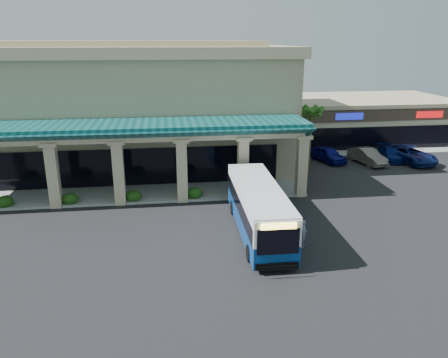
{
  "coord_description": "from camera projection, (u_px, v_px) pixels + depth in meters",
  "views": [
    {
      "loc": [
        -4.03,
        -25.31,
        11.45
      ],
      "look_at": [
        -0.17,
        3.29,
        2.2
      ],
      "focal_mm": 35.0,
      "sensor_mm": 36.0,
      "label": 1
    }
  ],
  "objects": [
    {
      "name": "palm_0",
      "position": [
        310.0,
        137.0,
        38.35
      ],
      "size": [
        2.4,
        2.4,
        6.6
      ],
      "primitive_type": null,
      "color": "#265917",
      "rests_on": "ground"
    },
    {
      "name": "main_building",
      "position": [
        122.0,
        105.0,
        40.24
      ],
      "size": [
        30.8,
        14.8,
        11.35
      ],
      "primitive_type": null,
      "color": "tan",
      "rests_on": "ground"
    },
    {
      "name": "car_gray",
      "position": [
        411.0,
        154.0,
        42.39
      ],
      "size": [
        3.65,
        6.1,
        1.59
      ],
      "primitive_type": "imported",
      "rotation": [
        0.0,
        0.0,
        0.19
      ],
      "color": "navy",
      "rests_on": "ground"
    },
    {
      "name": "car_white",
      "position": [
        367.0,
        156.0,
        41.97
      ],
      "size": [
        2.5,
        4.7,
        1.47
      ],
      "primitive_type": "imported",
      "rotation": [
        0.0,
        0.0,
        0.22
      ],
      "color": "#655D53",
      "rests_on": "ground"
    },
    {
      "name": "strip_mall",
      "position": [
        351.0,
        118.0,
        52.09
      ],
      "size": [
        22.5,
        12.5,
        4.9
      ],
      "primitive_type": null,
      "color": "beige",
      "rests_on": "ground"
    },
    {
      "name": "pedestrian",
      "position": [
        303.0,
        234.0,
        25.03
      ],
      "size": [
        0.63,
        0.72,
        1.66
      ],
      "primitive_type": "imported",
      "rotation": [
        0.0,
        0.0,
        1.08
      ],
      "color": "slate",
      "rests_on": "ground"
    },
    {
      "name": "ground",
      "position": [
        233.0,
        227.0,
        27.9
      ],
      "size": [
        110.0,
        110.0,
        0.0
      ],
      "primitive_type": "plane",
      "color": "black"
    },
    {
      "name": "arcade",
      "position": [
        113.0,
        161.0,
        32.42
      ],
      "size": [
        30.0,
        6.2,
        5.7
      ],
      "primitive_type": null,
      "color": "#0A3E40",
      "rests_on": "ground"
    },
    {
      "name": "palm_1",
      "position": [
        310.0,
        134.0,
        41.43
      ],
      "size": [
        2.4,
        2.4,
        5.8
      ],
      "primitive_type": null,
      "color": "#265917",
      "rests_on": "ground"
    },
    {
      "name": "transit_bus",
      "position": [
        258.0,
        210.0,
        26.67
      ],
      "size": [
        2.73,
        10.89,
        3.03
      ],
      "primitive_type": null,
      "rotation": [
        0.0,
        0.0,
        -0.02
      ],
      "color": "navy",
      "rests_on": "ground"
    },
    {
      "name": "broadleaf_tree",
      "position": [
        276.0,
        129.0,
        46.05
      ],
      "size": [
        2.6,
        2.6,
        4.81
      ],
      "primitive_type": null,
      "color": "#173B0D",
      "rests_on": "ground"
    },
    {
      "name": "car_red",
      "position": [
        391.0,
        154.0,
        43.3
      ],
      "size": [
        2.47,
        4.64,
        1.28
      ],
      "primitive_type": "imported",
      "rotation": [
        0.0,
        0.0,
        -0.16
      ],
      "color": "#031251",
      "rests_on": "ground"
    },
    {
      "name": "car_silver",
      "position": [
        328.0,
        154.0,
        42.64
      ],
      "size": [
        2.95,
        4.65,
        1.47
      ],
      "primitive_type": "imported",
      "rotation": [
        0.0,
        0.0,
        0.3
      ],
      "color": "#090C62",
      "rests_on": "ground"
    }
  ]
}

